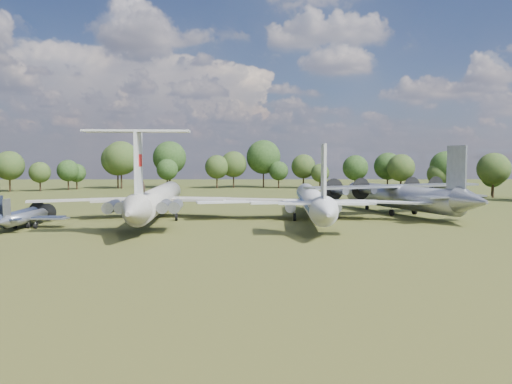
{
  "coord_description": "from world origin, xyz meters",
  "views": [
    {
      "loc": [
        12.16,
        -77.81,
        10.1
      ],
      "look_at": [
        12.8,
        -4.88,
        5.0
      ],
      "focal_mm": 35.0,
      "sensor_mm": 36.0,
      "label": 1
    }
  ],
  "objects_px": {
    "il62_airliner": "(158,203)",
    "person_on_il62": "(143,187)",
    "small_prop_west": "(18,219)",
    "small_prop_northwest": "(26,220)",
    "tu104_jet": "(313,205)",
    "an12_transport": "(400,200)"
  },
  "relations": [
    {
      "from": "small_prop_northwest",
      "to": "tu104_jet",
      "type": "bearing_deg",
      "value": 14.17
    },
    {
      "from": "an12_transport",
      "to": "small_prop_northwest",
      "type": "relative_size",
      "value": 2.49
    },
    {
      "from": "small_prop_northwest",
      "to": "person_on_il62",
      "type": "relative_size",
      "value": 9.12
    },
    {
      "from": "il62_airliner",
      "to": "small_prop_west",
      "type": "relative_size",
      "value": 3.13
    },
    {
      "from": "an12_transport",
      "to": "small_prop_west",
      "type": "relative_size",
      "value": 2.28
    },
    {
      "from": "tu104_jet",
      "to": "an12_transport",
      "type": "relative_size",
      "value": 1.27
    },
    {
      "from": "an12_transport",
      "to": "il62_airliner",
      "type": "bearing_deg",
      "value": 166.28
    },
    {
      "from": "small_prop_northwest",
      "to": "an12_transport",
      "type": "bearing_deg",
      "value": 17.94
    },
    {
      "from": "il62_airliner",
      "to": "an12_transport",
      "type": "height_order",
      "value": "il62_airliner"
    },
    {
      "from": "tu104_jet",
      "to": "small_prop_northwest",
      "type": "relative_size",
      "value": 3.16
    },
    {
      "from": "il62_airliner",
      "to": "tu104_jet",
      "type": "distance_m",
      "value": 25.01
    },
    {
      "from": "small_prop_west",
      "to": "small_prop_northwest",
      "type": "bearing_deg",
      "value": -8.83
    },
    {
      "from": "small_prop_west",
      "to": "an12_transport",
      "type": "bearing_deg",
      "value": 12.9
    },
    {
      "from": "tu104_jet",
      "to": "person_on_il62",
      "type": "distance_m",
      "value": 28.05
    },
    {
      "from": "tu104_jet",
      "to": "person_on_il62",
      "type": "xyz_separation_m",
      "value": [
        -24.19,
        -13.72,
        3.64
      ]
    },
    {
      "from": "il62_airliner",
      "to": "tu104_jet",
      "type": "xyz_separation_m",
      "value": [
        24.99,
        -1.01,
        -0.14
      ]
    },
    {
      "from": "il62_airliner",
      "to": "person_on_il62",
      "type": "relative_size",
      "value": 31.1
    },
    {
      "from": "small_prop_west",
      "to": "person_on_il62",
      "type": "height_order",
      "value": "person_on_il62"
    },
    {
      "from": "person_on_il62",
      "to": "small_prop_northwest",
      "type": "bearing_deg",
      "value": -23.87
    },
    {
      "from": "il62_airliner",
      "to": "small_prop_northwest",
      "type": "height_order",
      "value": "il62_airliner"
    },
    {
      "from": "il62_airliner",
      "to": "small_prop_northwest",
      "type": "distance_m",
      "value": 19.69
    },
    {
      "from": "tu104_jet",
      "to": "an12_transport",
      "type": "distance_m",
      "value": 17.86
    }
  ]
}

